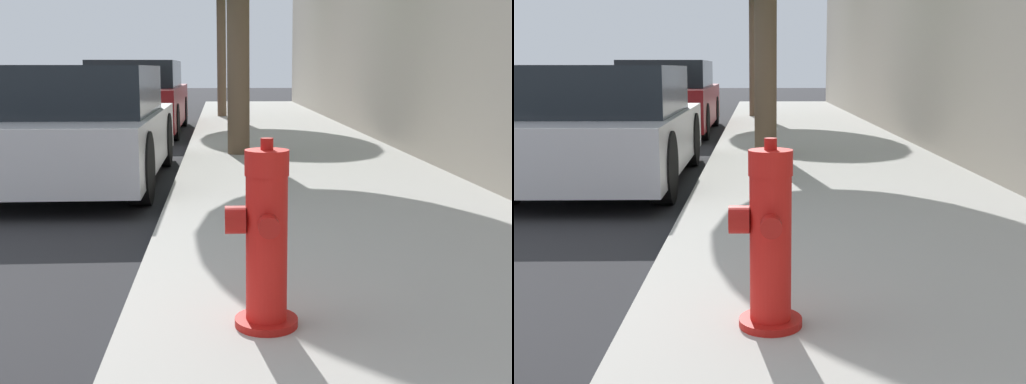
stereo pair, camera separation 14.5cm
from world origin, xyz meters
The scene contains 4 objects.
sidewalk_slab centered at (3.51, 0.00, 0.06)m, with size 3.03×40.00×0.13m.
fire_hydrant centered at (2.67, 0.01, 0.52)m, with size 0.33×0.34×0.85m.
parked_car_near centered at (0.99, 4.44, 0.64)m, with size 1.69×3.92×1.30m.
parked_car_mid centered at (0.89, 10.16, 0.69)m, with size 1.73×4.52×1.41m.
Camera 2 is at (2.62, -2.72, 1.27)m, focal length 45.00 mm.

